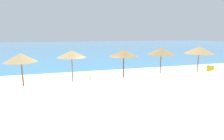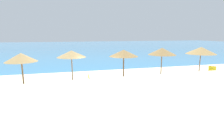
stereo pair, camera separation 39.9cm
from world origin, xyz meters
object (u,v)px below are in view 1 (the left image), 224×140
object	(u,v)px
beach_umbrella_2	(72,54)
beach_umbrella_3	(124,53)
beach_umbrella_5	(199,50)
lounge_chair_0	(84,85)
beach_umbrella_4	(161,51)
lounge_chair_1	(209,74)
beach_umbrella_1	(21,58)

from	to	relation	value
beach_umbrella_2	beach_umbrella_3	world-z (taller)	beach_umbrella_2
beach_umbrella_5	lounge_chair_0	bearing A→B (deg)	-172.54
beach_umbrella_2	beach_umbrella_4	world-z (taller)	beach_umbrella_4
lounge_chair_0	lounge_chair_1	distance (m)	10.52
beach_umbrella_3	beach_umbrella_4	xyz separation A→B (m)	(3.42, 0.19, 0.04)
beach_umbrella_3	lounge_chair_0	xyz separation A→B (m)	(-3.29, -1.41, -1.90)
beach_umbrella_4	lounge_chair_1	xyz separation A→B (m)	(3.81, -1.40, -1.91)
lounge_chair_0	beach_umbrella_5	bearing A→B (deg)	-76.66
beach_umbrella_5	lounge_chair_1	world-z (taller)	beach_umbrella_5
beach_umbrella_3	lounge_chair_1	size ratio (longest dim) A/B	1.90
beach_umbrella_1	beach_umbrella_5	distance (m)	14.19
beach_umbrella_1	lounge_chair_0	xyz separation A→B (m)	(3.85, -1.08, -1.85)
beach_umbrella_2	beach_umbrella_3	bearing A→B (deg)	-1.48
beach_umbrella_5	lounge_chair_0	distance (m)	10.61
beach_umbrella_1	beach_umbrella_2	size ratio (longest dim) A/B	0.98
beach_umbrella_2	beach_umbrella_4	distance (m)	7.34
beach_umbrella_4	beach_umbrella_5	size ratio (longest dim) A/B	0.99
beach_umbrella_1	beach_umbrella_4	world-z (taller)	beach_umbrella_4
beach_umbrella_3	lounge_chair_1	xyz separation A→B (m)	(7.22, -1.21, -1.87)
beach_umbrella_3	beach_umbrella_4	bearing A→B (deg)	3.25
beach_umbrella_3	beach_umbrella_5	world-z (taller)	beach_umbrella_5
beach_umbrella_3	lounge_chair_0	size ratio (longest dim) A/B	1.82
beach_umbrella_1	beach_umbrella_2	bearing A→B (deg)	7.63
beach_umbrella_5	lounge_chair_0	xyz separation A→B (m)	(-10.34, -1.35, -1.95)
beach_umbrella_1	beach_umbrella_4	distance (m)	10.57
beach_umbrella_1	beach_umbrella_5	xyz separation A→B (m)	(14.19, 0.27, 0.10)
beach_umbrella_3	beach_umbrella_4	distance (m)	3.42
beach_umbrella_5	beach_umbrella_1	bearing A→B (deg)	-178.90
beach_umbrella_2	beach_umbrella_3	size ratio (longest dim) A/B	1.01
beach_umbrella_5	beach_umbrella_4	bearing A→B (deg)	176.02
beach_umbrella_2	beach_umbrella_5	world-z (taller)	beach_umbrella_5
beach_umbrella_2	lounge_chair_0	world-z (taller)	beach_umbrella_2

